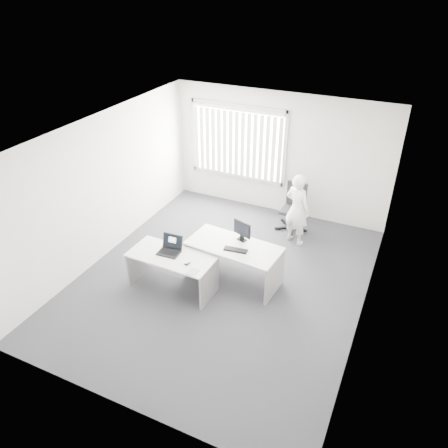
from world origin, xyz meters
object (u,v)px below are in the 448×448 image
at_px(desk_near, 172,265).
at_px(office_chair, 293,215).
at_px(desk_far, 234,255).
at_px(person, 297,209).
at_px(laptop, 168,246).
at_px(monitor, 242,231).

distance_m(desk_near, office_chair, 3.20).
distance_m(desk_far, person, 1.86).
distance_m(desk_near, desk_far, 1.12).
distance_m(desk_far, laptop, 1.19).
distance_m(desk_near, monitor, 1.38).
height_order(office_chair, monitor, monitor).
xyz_separation_m(desk_near, person, (1.53, 2.40, 0.27)).
bearing_deg(office_chair, laptop, -113.71).
distance_m(desk_near, laptop, 0.35).
bearing_deg(laptop, office_chair, 61.09).
xyz_separation_m(person, laptop, (-1.61, -2.37, 0.07)).
distance_m(desk_far, office_chair, 2.30).
xyz_separation_m(desk_far, laptop, (-0.97, -0.63, 0.29)).
relative_size(person, monitor, 4.05).
bearing_deg(person, desk_near, 79.22).
relative_size(desk_far, laptop, 4.60).
xyz_separation_m(desk_far, person, (0.64, 1.74, 0.22)).
distance_m(office_chair, laptop, 3.24).
bearing_deg(monitor, desk_far, -85.99).
bearing_deg(monitor, laptop, -121.37).
height_order(desk_near, laptop, laptop).
relative_size(office_chair, person, 0.68).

